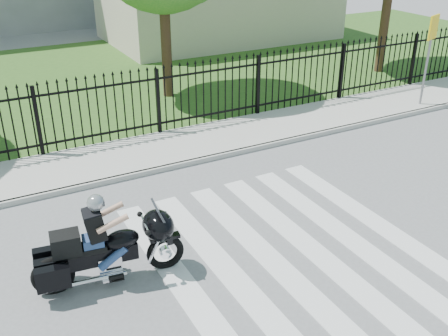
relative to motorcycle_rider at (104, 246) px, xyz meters
name	(u,v)px	position (x,y,z in m)	size (l,w,h in m)	color
ground	(289,252)	(3.00, -0.74, -0.66)	(120.00, 120.00, 0.00)	slate
crosswalk	(289,252)	(3.00, -0.74, -0.65)	(5.00, 5.50, 0.01)	silver
sidewalk	(175,147)	(3.00, 4.26, -0.60)	(40.00, 2.00, 0.12)	#ADAAA3
curb	(192,162)	(3.00, 3.26, -0.60)	(40.00, 0.12, 0.12)	#ADAAA3
grass_strip	(97,78)	(3.00, 11.26, -0.65)	(40.00, 12.00, 0.02)	#2D511C
iron_fence	(158,103)	(3.00, 5.26, 0.25)	(26.00, 0.04, 1.80)	black
motorcycle_rider	(104,246)	(0.00, 0.00, 0.00)	(2.42, 0.96, 1.60)	black
traffic_sign	(431,42)	(10.76, 3.62, 1.34)	(0.55, 0.25, 2.62)	gray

